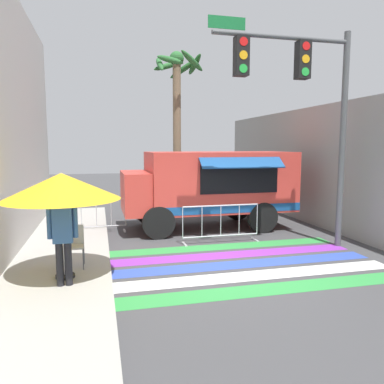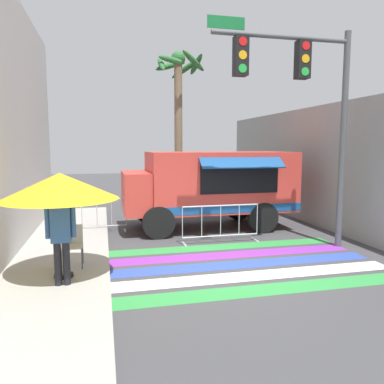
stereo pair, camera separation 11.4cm
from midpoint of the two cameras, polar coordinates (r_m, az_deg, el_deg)
ground_plane at (r=8.70m, az=6.51°, el=-10.78°), size 60.00×60.00×0.00m
concrete_wall_right at (r=12.87m, az=19.22°, el=3.63°), size 0.20×16.00×3.97m
crosswalk_painted at (r=8.63m, az=6.69°, el=-10.91°), size 6.40×3.60×0.01m
food_truck at (r=12.04m, az=1.93°, el=1.29°), size 5.37×2.78×2.47m
traffic_signal_pole at (r=9.93m, az=16.12°, el=14.69°), size 3.74×0.29×5.61m
patio_umbrella at (r=7.41m, az=-19.68°, el=0.78°), size 2.18×2.18×2.02m
folding_chair at (r=8.28m, az=-17.99°, el=-7.27°), size 0.42×0.42×0.86m
vendor_person at (r=7.12m, az=-19.53°, el=-5.95°), size 0.53×0.22×1.69m
barricade_front at (r=10.36m, az=4.09°, el=-4.86°), size 2.18×0.44×1.05m
barricade_side at (r=11.88m, az=-14.63°, el=-3.60°), size 1.81×0.44×1.05m
palm_tree at (r=16.29m, az=-2.41°, el=13.92°), size 2.17×2.37×6.58m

